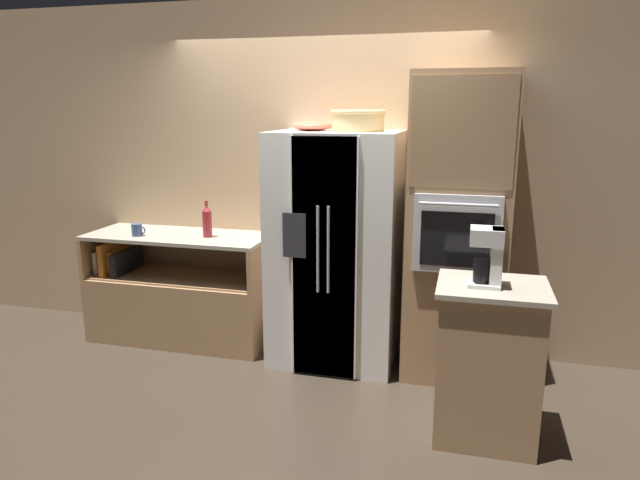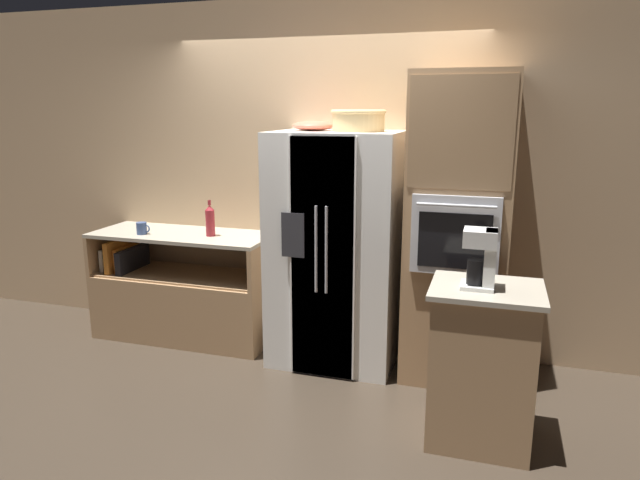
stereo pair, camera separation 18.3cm
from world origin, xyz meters
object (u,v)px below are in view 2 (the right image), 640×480
refrigerator (336,250)px  wicker_basket (358,120)px  wall_oven (458,230)px  mug (142,228)px  fruit_bowl (312,126)px  bottle_tall (210,220)px  coffee_maker (483,257)px

refrigerator → wicker_basket: wicker_basket is taller
wall_oven → mug: size_ratio=18.03×
wicker_basket → refrigerator: bearing=-175.8°
refrigerator → fruit_bowl: size_ratio=5.71×
fruit_bowl → bottle_tall: size_ratio=1.05×
wall_oven → fruit_bowl: (-1.11, 0.03, 0.72)m
fruit_bowl → coffee_maker: bearing=-35.7°
wicker_basket → mug: bearing=-177.4°
wicker_basket → bottle_tall: bearing=178.9°
wicker_basket → mug: size_ratio=3.27×
wall_oven → fruit_bowl: bearing=178.6°
coffee_maker → bottle_tall: bearing=157.1°
wicker_basket → mug: 2.03m
wicker_basket → coffee_maker: 1.48m
refrigerator → bottle_tall: bearing=178.1°
wall_oven → wicker_basket: wall_oven is taller
refrigerator → wall_oven: bearing=1.6°
wall_oven → fruit_bowl: wall_oven is taller
bottle_tall → mug: size_ratio=2.45×
wicker_basket → mug: wicker_basket is taller
wall_oven → bottle_tall: wall_oven is taller
wall_oven → fruit_bowl: size_ratio=7.03×
refrigerator → coffee_maker: bearing=-38.8°
refrigerator → mug: size_ratio=14.65×
fruit_bowl → coffee_maker: (1.30, -0.93, -0.67)m
refrigerator → coffee_maker: size_ratio=5.27×
coffee_maker → refrigerator: bearing=141.2°
bottle_tall → mug: bottle_tall is taller
wall_oven → fruit_bowl: 1.32m
bottle_tall → coffee_maker: size_ratio=0.88×
bottle_tall → coffee_maker: 2.37m
refrigerator → coffee_maker: 1.43m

